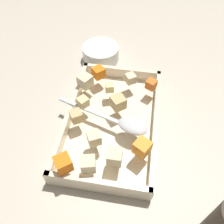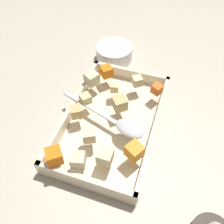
# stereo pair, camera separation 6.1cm
# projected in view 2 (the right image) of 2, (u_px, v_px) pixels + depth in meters

# --- Properties ---
(ground_plane) EXTENTS (4.00, 4.00, 0.00)m
(ground_plane) POSITION_uv_depth(u_px,v_px,m) (109.00, 132.00, 0.65)
(ground_plane) COLOR #BCB29E
(baking_dish) EXTENTS (0.37, 0.23, 0.05)m
(baking_dish) POSITION_uv_depth(u_px,v_px,m) (112.00, 123.00, 0.64)
(baking_dish) COLOR beige
(baking_dish) RESTS_ON ground_plane
(carrot_chunk_back_center) EXTENTS (0.03, 0.03, 0.03)m
(carrot_chunk_back_center) POSITION_uv_depth(u_px,v_px,m) (157.00, 89.00, 0.66)
(carrot_chunk_back_center) COLOR orange
(carrot_chunk_back_center) RESTS_ON baking_dish
(carrot_chunk_far_left) EXTENTS (0.04, 0.04, 0.03)m
(carrot_chunk_far_left) POSITION_uv_depth(u_px,v_px,m) (107.00, 71.00, 0.70)
(carrot_chunk_far_left) COLOR orange
(carrot_chunk_far_left) RESTS_ON baking_dish
(carrot_chunk_near_spoon) EXTENTS (0.05, 0.05, 0.03)m
(carrot_chunk_near_spoon) POSITION_uv_depth(u_px,v_px,m) (54.00, 156.00, 0.52)
(carrot_chunk_near_spoon) COLOR orange
(carrot_chunk_near_spoon) RESTS_ON baking_dish
(carrot_chunk_corner_ne) EXTENTS (0.05, 0.05, 0.03)m
(carrot_chunk_corner_ne) POSITION_uv_depth(u_px,v_px,m) (134.00, 151.00, 0.53)
(carrot_chunk_corner_ne) COLOR orange
(carrot_chunk_corner_ne) RESTS_ON baking_dish
(potato_chunk_rim_edge) EXTENTS (0.04, 0.04, 0.03)m
(potato_chunk_rim_edge) POSITION_uv_depth(u_px,v_px,m) (78.00, 160.00, 0.52)
(potato_chunk_rim_edge) COLOR beige
(potato_chunk_rim_edge) RESTS_ON baking_dish
(potato_chunk_corner_sw) EXTENTS (0.05, 0.05, 0.03)m
(potato_chunk_corner_sw) POSITION_uv_depth(u_px,v_px,m) (120.00, 103.00, 0.62)
(potato_chunk_corner_sw) COLOR tan
(potato_chunk_corner_sw) RESTS_ON baking_dish
(potato_chunk_near_left) EXTENTS (0.04, 0.04, 0.03)m
(potato_chunk_near_left) POSITION_uv_depth(u_px,v_px,m) (76.00, 112.00, 0.61)
(potato_chunk_near_left) COLOR tan
(potato_chunk_near_left) RESTS_ON baking_dish
(potato_chunk_heap_side) EXTENTS (0.03, 0.03, 0.02)m
(potato_chunk_heap_side) POSITION_uv_depth(u_px,v_px,m) (114.00, 87.00, 0.66)
(potato_chunk_heap_side) COLOR #E0CC89
(potato_chunk_heap_side) RESTS_ON baking_dish
(potato_chunk_mid_left) EXTENTS (0.05, 0.05, 0.03)m
(potato_chunk_mid_left) POSITION_uv_depth(u_px,v_px,m) (92.00, 78.00, 0.68)
(potato_chunk_mid_left) COLOR beige
(potato_chunk_mid_left) RESTS_ON baking_dish
(potato_chunk_near_right) EXTENTS (0.04, 0.04, 0.03)m
(potato_chunk_near_right) POSITION_uv_depth(u_px,v_px,m) (89.00, 135.00, 0.56)
(potato_chunk_near_right) COLOR beige
(potato_chunk_near_right) RESTS_ON baking_dish
(potato_chunk_corner_se) EXTENTS (0.03, 0.03, 0.03)m
(potato_chunk_corner_se) POSITION_uv_depth(u_px,v_px,m) (105.00, 156.00, 0.52)
(potato_chunk_corner_se) COLOR beige
(potato_chunk_corner_se) RESTS_ON baking_dish
(potato_chunk_corner_nw) EXTENTS (0.04, 0.04, 0.03)m
(potato_chunk_corner_nw) POSITION_uv_depth(u_px,v_px,m) (86.00, 99.00, 0.63)
(potato_chunk_corner_nw) COLOR #E0CC89
(potato_chunk_corner_nw) RESTS_ON baking_dish
(potato_chunk_far_right) EXTENTS (0.04, 0.04, 0.03)m
(potato_chunk_far_right) POSITION_uv_depth(u_px,v_px,m) (137.00, 81.00, 0.68)
(potato_chunk_far_right) COLOR beige
(potato_chunk_far_right) RESTS_ON baking_dish
(serving_spoon) EXTENTS (0.10, 0.24, 0.02)m
(serving_spoon) POSITION_uv_depth(u_px,v_px,m) (125.00, 126.00, 0.58)
(serving_spoon) COLOR silver
(serving_spoon) RESTS_ON baking_dish
(small_prep_bowl) EXTENTS (0.12, 0.12, 0.05)m
(small_prep_bowl) POSITION_uv_depth(u_px,v_px,m) (114.00, 53.00, 0.82)
(small_prep_bowl) COLOR silver
(small_prep_bowl) RESTS_ON ground_plane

